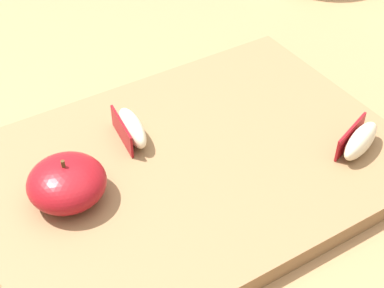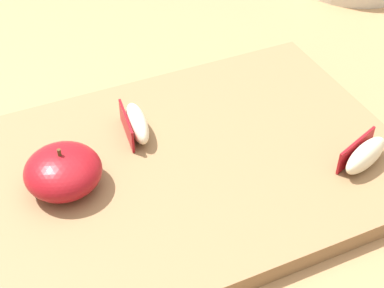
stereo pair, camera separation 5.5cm
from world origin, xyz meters
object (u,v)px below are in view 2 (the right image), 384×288
apple_half_skin_up (63,171)px  cutting_board (192,166)px  apple_wedge_back (365,155)px  apple_wedge_right (136,123)px

apple_half_skin_up → cutting_board: bearing=-6.4°
cutting_board → apple_wedge_back: bearing=-27.6°
apple_half_skin_up → apple_wedge_back: (0.28, -0.09, -0.01)m
apple_half_skin_up → apple_wedge_right: size_ratio=1.14×
apple_wedge_back → apple_wedge_right: size_ratio=1.02×
apple_half_skin_up → apple_wedge_back: size_ratio=1.12×
cutting_board → apple_wedge_back: size_ratio=6.47×
cutting_board → apple_wedge_back: (0.15, -0.08, 0.02)m
apple_half_skin_up → apple_wedge_right: apple_half_skin_up is taller
apple_half_skin_up → apple_wedge_right: bearing=27.2°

